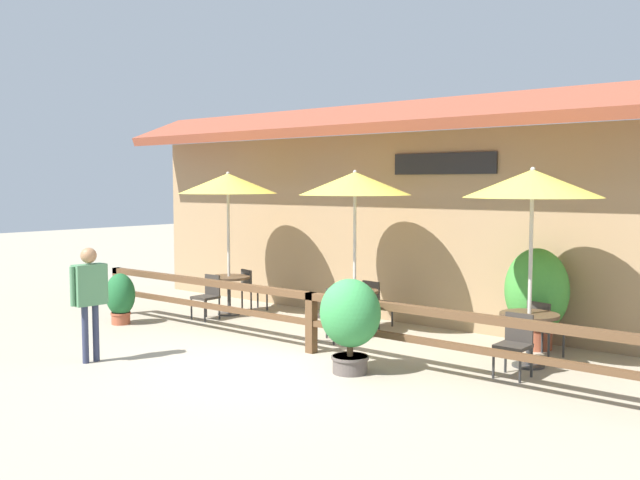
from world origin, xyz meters
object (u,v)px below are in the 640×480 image
object	(u,v)px
potted_plant_corner_fern	(350,318)
potted_plant_broad_leaf	(120,297)
chair_near_streetside	(208,295)
patio_umbrella_far	(532,184)
patio_umbrella_middle	(355,184)
chair_far_wallside	(543,326)
pedestrian	(89,289)
chair_middle_wallside	(376,301)
potted_plant_tall_tropical	(537,294)
chair_near_wallside	(252,287)
chair_far_streetside	(515,342)
dining_table_near	(229,284)
patio_umbrella_near	(228,184)
dining_table_middle	(355,299)
dining_table_far	(529,324)
chair_middle_streetside	(332,312)

from	to	relation	value
potted_plant_corner_fern	potted_plant_broad_leaf	distance (m)	5.44
chair_near_streetside	patio_umbrella_far	bearing A→B (deg)	3.90
patio_umbrella_middle	potted_plant_corner_fern	xyz separation A→B (m)	(1.53, -2.15, -1.86)
chair_far_wallside	potted_plant_corner_fern	size ratio (longest dim) A/B	0.65
patio_umbrella_far	pedestrian	world-z (taller)	patio_umbrella_far
chair_middle_wallside	potted_plant_tall_tropical	world-z (taller)	potted_plant_tall_tropical
chair_near_wallside	chair_far_wallside	bearing A→B (deg)	-165.45
chair_far_streetside	dining_table_near	bearing A→B (deg)	173.26
patio_umbrella_near	dining_table_near	world-z (taller)	patio_umbrella_near
chair_far_streetside	patio_umbrella_far	bearing A→B (deg)	96.65
chair_middle_wallside	dining_table_middle	bearing A→B (deg)	99.56
chair_middle_wallside	pedestrian	world-z (taller)	pedestrian
chair_near_streetside	dining_table_middle	distance (m)	3.10
chair_near_streetside	pedestrian	bearing A→B (deg)	-71.28
dining_table_near	dining_table_far	world-z (taller)	same
patio_umbrella_near	chair_near_wallside	bearing A→B (deg)	87.94
pedestrian	dining_table_near	bearing A→B (deg)	22.05
chair_near_streetside	chair_far_streetside	distance (m)	6.39
dining_table_near	pedestrian	xyz separation A→B (m)	(1.26, -3.97, 0.48)
dining_table_middle	patio_umbrella_middle	bearing A→B (deg)	-97.13
chair_middle_wallside	chair_far_wallside	bearing A→B (deg)	-178.69
chair_middle_streetside	chair_far_streetside	size ratio (longest dim) A/B	1.00
patio_umbrella_far	chair_far_streetside	bearing A→B (deg)	-83.00
patio_umbrella_middle	patio_umbrella_far	world-z (taller)	same
chair_middle_streetside	patio_umbrella_far	xyz separation A→B (m)	(3.24, 0.49, 2.15)
pedestrian	patio_umbrella_middle	bearing A→B (deg)	-19.21
patio_umbrella_near	patio_umbrella_middle	bearing A→B (deg)	2.59
patio_umbrella_near	patio_umbrella_middle	world-z (taller)	same
dining_table_far	pedestrian	bearing A→B (deg)	-142.64
patio_umbrella_middle	pedestrian	xyz separation A→B (m)	(-1.80, -4.11, -1.54)
dining_table_far	chair_near_streetside	bearing A→B (deg)	-175.08
patio_umbrella_near	pedestrian	xyz separation A→B (m)	(1.26, -3.97, -1.54)
patio_umbrella_near	chair_near_wallside	distance (m)	2.24
patio_umbrella_far	chair_far_streetside	xyz separation A→B (m)	(0.08, -0.65, -2.15)
dining_table_near	chair_middle_wallside	size ratio (longest dim) A/B	0.98
patio_umbrella_middle	chair_middle_streetside	xyz separation A→B (m)	(0.06, -0.70, -2.15)
dining_table_middle	dining_table_far	size ratio (longest dim) A/B	1.00
dining_table_near	pedestrian	bearing A→B (deg)	-72.37
potted_plant_broad_leaf	potted_plant_corner_fern	bearing A→B (deg)	-0.16
dining_table_near	chair_middle_streetside	xyz separation A→B (m)	(3.12, -0.57, -0.13)
dining_table_middle	chair_middle_streetside	xyz separation A→B (m)	(0.06, -0.70, -0.13)
patio_umbrella_middle	chair_far_wallside	world-z (taller)	patio_umbrella_middle
dining_table_far	chair_far_wallside	xyz separation A→B (m)	(-0.05, 0.65, -0.13)
patio_umbrella_middle	potted_plant_broad_leaf	world-z (taller)	patio_umbrella_middle
patio_umbrella_near	pedestrian	world-z (taller)	patio_umbrella_near
potted_plant_corner_fern	patio_umbrella_near	bearing A→B (deg)	156.38
potted_plant_broad_leaf	pedestrian	xyz separation A→B (m)	(2.10, -1.98, 0.58)
dining_table_middle	chair_far_wallside	size ratio (longest dim) A/B	0.98
dining_table_near	dining_table_far	distance (m)	6.37
chair_middle_streetside	potted_plant_tall_tropical	bearing A→B (deg)	23.25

